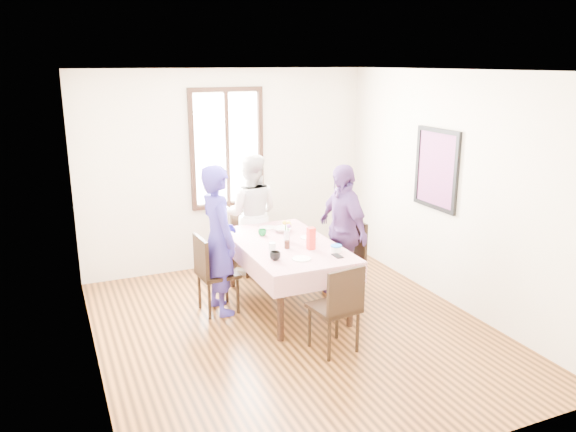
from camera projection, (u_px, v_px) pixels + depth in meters
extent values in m
plane|color=#311C0C|center=(294.00, 330.00, 6.05)|extent=(4.50, 4.50, 0.00)
plane|color=beige|center=(227.00, 170.00, 7.69)|extent=(4.00, 0.00, 4.00)
plane|color=beige|center=(453.00, 191.00, 6.47)|extent=(0.00, 4.50, 4.50)
cube|color=black|center=(227.00, 148.00, 7.59)|extent=(1.02, 0.06, 1.62)
cube|color=white|center=(227.00, 148.00, 7.60)|extent=(0.90, 0.02, 1.50)
cube|color=red|center=(437.00, 169.00, 6.67)|extent=(0.04, 0.76, 0.96)
cube|color=black|center=(286.00, 275.00, 6.58)|extent=(0.94, 1.71, 0.75)
cube|color=#630010|center=(286.00, 244.00, 6.48)|extent=(1.06, 1.83, 0.01)
cube|color=black|center=(218.00, 273.00, 6.40)|extent=(0.45, 0.45, 0.91)
cube|color=black|center=(343.00, 258.00, 6.91)|extent=(0.44, 0.44, 0.91)
cube|color=black|center=(252.00, 240.00, 7.60)|extent=(0.48, 0.48, 0.91)
cube|color=black|center=(334.00, 307.00, 5.53)|extent=(0.47, 0.47, 0.91)
imported|color=navy|center=(218.00, 240.00, 6.31)|extent=(0.47, 0.66, 1.71)
imported|color=beige|center=(252.00, 215.00, 7.49)|extent=(0.97, 0.87, 1.63)
imported|color=#583672|center=(342.00, 230.00, 6.81)|extent=(0.45, 0.97, 1.62)
imported|color=black|center=(275.00, 256.00, 5.92)|extent=(0.14, 0.14, 0.09)
imported|color=red|center=(311.00, 239.00, 6.48)|extent=(0.13, 0.13, 0.08)
imported|color=#0C7226|center=(262.00, 233.00, 6.75)|extent=(0.10, 0.10, 0.08)
imported|color=white|center=(282.00, 229.00, 6.92)|extent=(0.26, 0.26, 0.05)
cube|color=red|center=(311.00, 238.00, 6.25)|extent=(0.08, 0.08, 0.25)
cylinder|color=white|center=(336.00, 249.00, 6.19)|extent=(0.12, 0.12, 0.06)
cylinder|color=black|center=(287.00, 245.00, 6.29)|extent=(0.06, 0.06, 0.09)
cylinder|color=silver|center=(272.00, 248.00, 6.15)|extent=(0.08, 0.08, 0.11)
cube|color=black|center=(337.00, 256.00, 6.05)|extent=(0.08, 0.15, 0.01)
cylinder|color=silver|center=(287.00, 236.00, 6.54)|extent=(0.07, 0.07, 0.13)
cylinder|color=white|center=(309.00, 237.00, 6.67)|extent=(0.20, 0.20, 0.01)
cylinder|color=white|center=(267.00, 228.00, 7.07)|extent=(0.20, 0.20, 0.01)
cylinder|color=white|center=(301.00, 259.00, 5.96)|extent=(0.20, 0.20, 0.01)
cylinder|color=blue|center=(336.00, 246.00, 6.18)|extent=(0.12, 0.12, 0.01)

